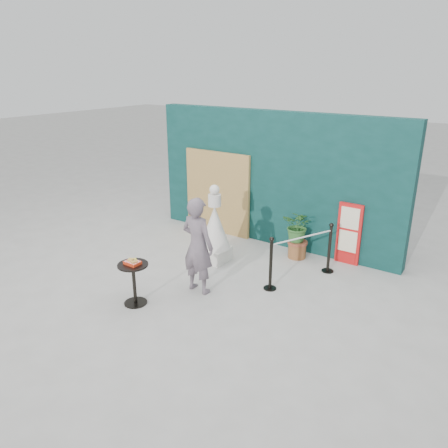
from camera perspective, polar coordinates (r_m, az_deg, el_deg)
ground at (r=8.02m, az=-4.94°, el=-9.16°), size 60.00×60.00×0.00m
back_wall at (r=9.93m, az=6.45°, el=5.88°), size 6.00×0.30×3.00m
bamboo_fence at (r=10.60m, az=-0.88°, el=4.11°), size 1.80×0.08×2.00m
woman at (r=7.76m, az=-3.45°, el=-2.84°), size 0.66×0.45×1.78m
menu_board at (r=9.30m, az=15.99°, el=-1.27°), size 0.50×0.07×1.30m
statue at (r=9.05m, az=-1.21°, el=-0.86°), size 0.65×0.65×1.66m
cafe_table at (r=7.64m, az=-11.70°, el=-6.86°), size 0.52×0.52×0.75m
food_basket at (r=7.52m, az=-11.83°, el=-4.89°), size 0.26×0.19×0.11m
planter at (r=9.35m, az=9.67°, el=-0.83°), size 0.63×0.55×1.07m
stanchion_barrier at (r=8.42m, az=10.06°, el=-4.17°), size 0.84×1.54×1.03m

